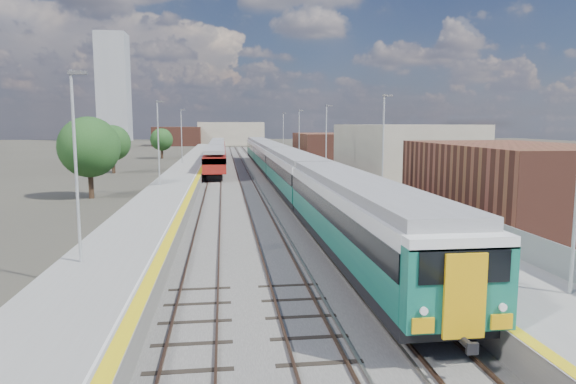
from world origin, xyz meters
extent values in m
plane|color=#47443A|center=(0.00, 50.00, 0.00)|extent=(320.00, 320.00, 0.00)
cube|color=#565451|center=(-2.25, 52.50, 0.03)|extent=(10.50, 155.00, 0.06)
cube|color=#4C3323|center=(0.78, 55.00, 0.11)|extent=(0.07, 160.00, 0.14)
cube|color=#4C3323|center=(2.22, 55.00, 0.11)|extent=(0.07, 160.00, 0.14)
cube|color=#4C3323|center=(-2.72, 55.00, 0.11)|extent=(0.07, 160.00, 0.14)
cube|color=#4C3323|center=(-1.28, 55.00, 0.11)|extent=(0.07, 160.00, 0.14)
cube|color=#4C3323|center=(-6.22, 55.00, 0.11)|extent=(0.07, 160.00, 0.14)
cube|color=#4C3323|center=(-4.78, 55.00, 0.11)|extent=(0.07, 160.00, 0.14)
cube|color=gray|center=(0.45, 55.00, 0.10)|extent=(0.08, 160.00, 0.10)
cube|color=gray|center=(-0.95, 55.00, 0.10)|extent=(0.08, 160.00, 0.10)
cube|color=slate|center=(5.25, 52.50, 0.50)|extent=(4.70, 155.00, 1.00)
cube|color=gray|center=(5.25, 52.50, 1.00)|extent=(4.70, 155.00, 0.03)
cube|color=yellow|center=(3.15, 52.50, 1.02)|extent=(0.40, 155.00, 0.01)
cube|color=gray|center=(7.45, 52.50, 1.60)|extent=(0.06, 155.00, 1.20)
cylinder|color=#9EA0A3|center=(6.60, 22.00, 4.77)|extent=(0.12, 0.12, 7.50)
cube|color=#4C4C4F|center=(6.85, 22.00, 8.42)|extent=(0.70, 0.18, 0.14)
cylinder|color=#9EA0A3|center=(6.60, 42.00, 4.77)|extent=(0.12, 0.12, 7.50)
cube|color=#4C4C4F|center=(6.85, 42.00, 8.42)|extent=(0.70, 0.18, 0.14)
cylinder|color=#9EA0A3|center=(6.60, 62.00, 4.77)|extent=(0.12, 0.12, 7.50)
cube|color=#4C4C4F|center=(6.85, 62.00, 8.42)|extent=(0.70, 0.18, 0.14)
cylinder|color=#9EA0A3|center=(6.60, 82.00, 4.77)|extent=(0.12, 0.12, 7.50)
cube|color=#4C4C4F|center=(6.85, 82.00, 8.42)|extent=(0.70, 0.18, 0.14)
cube|color=slate|center=(-9.05, 52.50, 0.50)|extent=(4.30, 155.00, 1.00)
cube|color=gray|center=(-9.05, 52.50, 1.00)|extent=(4.30, 155.00, 0.03)
cube|color=yellow|center=(-7.15, 52.50, 1.02)|extent=(0.45, 155.00, 0.01)
cube|color=silver|center=(-7.50, 52.50, 1.03)|extent=(0.08, 155.00, 0.01)
cylinder|color=#9EA0A3|center=(-10.20, 8.00, 4.77)|extent=(0.12, 0.12, 7.50)
cube|color=#4C4C4F|center=(-9.95, 8.00, 8.42)|extent=(0.70, 0.18, 0.14)
cylinder|color=#9EA0A3|center=(-10.20, 34.00, 4.77)|extent=(0.12, 0.12, 7.50)
cube|color=#4C4C4F|center=(-9.95, 34.00, 8.42)|extent=(0.70, 0.18, 0.14)
cylinder|color=#9EA0A3|center=(-10.20, 60.00, 4.77)|extent=(0.12, 0.12, 7.50)
cube|color=#4C4C4F|center=(-9.95, 60.00, 8.42)|extent=(0.70, 0.18, 0.14)
cube|color=brown|center=(14.00, 18.00, 2.60)|extent=(9.00, 16.00, 5.20)
cube|color=#9E937E|center=(16.00, 45.00, 3.20)|extent=(11.00, 22.00, 6.40)
cube|color=brown|center=(13.00, 78.00, 2.40)|extent=(8.00, 18.00, 4.80)
cube|color=#9E937E|center=(-2.00, 150.00, 3.50)|extent=(20.00, 14.00, 7.00)
cube|color=brown|center=(-18.00, 145.00, 2.80)|extent=(14.00, 12.00, 5.60)
cube|color=gray|center=(-45.00, 190.00, 20.00)|extent=(11.00, 11.00, 40.00)
cube|color=black|center=(1.50, 9.98, 0.93)|extent=(2.87, 20.59, 0.49)
cube|color=#11594E|center=(1.50, 9.98, 1.77)|extent=(2.98, 20.59, 1.20)
cube|color=black|center=(1.50, 9.98, 2.72)|extent=(3.04, 20.59, 0.82)
cube|color=white|center=(1.50, 9.98, 3.38)|extent=(2.98, 20.59, 0.51)
cube|color=gray|center=(1.50, 9.98, 3.82)|extent=(2.64, 20.59, 0.42)
cube|color=black|center=(1.50, 31.08, 0.93)|extent=(2.87, 20.59, 0.49)
cube|color=#11594E|center=(1.50, 31.08, 1.77)|extent=(2.98, 20.59, 1.20)
cube|color=black|center=(1.50, 31.08, 2.72)|extent=(3.04, 20.59, 0.82)
cube|color=white|center=(1.50, 31.08, 3.38)|extent=(2.98, 20.59, 0.51)
cube|color=gray|center=(1.50, 31.08, 3.82)|extent=(2.64, 20.59, 0.42)
cube|color=black|center=(1.50, 52.17, 0.93)|extent=(2.87, 20.59, 0.49)
cube|color=#11594E|center=(1.50, 52.17, 1.77)|extent=(2.98, 20.59, 1.20)
cube|color=black|center=(1.50, 52.17, 2.72)|extent=(3.04, 20.59, 0.82)
cube|color=white|center=(1.50, 52.17, 3.38)|extent=(2.98, 20.59, 0.51)
cube|color=gray|center=(1.50, 52.17, 3.82)|extent=(2.64, 20.59, 0.42)
cube|color=black|center=(1.50, 73.27, 0.93)|extent=(2.87, 20.59, 0.49)
cube|color=#11594E|center=(1.50, 73.27, 1.77)|extent=(2.98, 20.59, 1.20)
cube|color=black|center=(1.50, 73.27, 2.72)|extent=(3.04, 20.59, 0.82)
cube|color=white|center=(1.50, 73.27, 3.38)|extent=(2.98, 20.59, 0.51)
cube|color=gray|center=(1.50, 73.27, 3.82)|extent=(2.64, 20.59, 0.42)
cube|color=#11594E|center=(1.50, -0.58, 2.27)|extent=(2.96, 0.63, 2.22)
cube|color=black|center=(1.50, -0.91, 2.90)|extent=(2.43, 0.06, 0.84)
cube|color=#D79D0E|center=(1.50, -0.97, 2.17)|extent=(1.11, 0.11, 2.22)
cube|color=black|center=(-5.50, 52.50, 0.44)|extent=(1.79, 15.18, 0.62)
cube|color=maroon|center=(-5.50, 52.50, 1.93)|extent=(2.63, 17.86, 1.88)
cube|color=black|center=(-5.50, 52.50, 2.40)|extent=(2.69, 17.86, 0.66)
cube|color=gray|center=(-5.50, 52.50, 3.34)|extent=(2.35, 17.86, 0.38)
cube|color=black|center=(-5.50, 70.86, 0.44)|extent=(1.79, 15.18, 0.62)
cube|color=maroon|center=(-5.50, 70.86, 1.93)|extent=(2.63, 17.86, 1.88)
cube|color=black|center=(-5.50, 70.86, 2.40)|extent=(2.69, 17.86, 0.66)
cube|color=gray|center=(-5.50, 70.86, 3.34)|extent=(2.35, 17.86, 0.38)
cube|color=black|center=(-5.50, 89.22, 0.44)|extent=(1.79, 15.18, 0.62)
cube|color=maroon|center=(-5.50, 89.22, 1.93)|extent=(2.63, 17.86, 1.88)
cube|color=black|center=(-5.50, 89.22, 2.40)|extent=(2.69, 17.86, 0.66)
cube|color=gray|center=(-5.50, 89.22, 3.34)|extent=(2.35, 17.86, 0.38)
cylinder|color=#382619|center=(-16.00, 33.47, 1.24)|extent=(0.44, 0.44, 2.49)
sphere|color=#1F4018|center=(-16.00, 33.47, 4.49)|extent=(5.25, 5.25, 5.25)
cylinder|color=#382619|center=(-18.90, 57.11, 1.11)|extent=(0.44, 0.44, 2.22)
sphere|color=#1F4018|center=(-18.90, 57.11, 4.01)|extent=(4.68, 4.68, 4.68)
cylinder|color=#382619|center=(-15.92, 85.84, 0.99)|extent=(0.44, 0.44, 1.98)
sphere|color=#1F4018|center=(-15.92, 85.84, 3.57)|extent=(4.18, 4.18, 4.18)
cylinder|color=#382619|center=(24.95, 67.42, 1.03)|extent=(0.44, 0.44, 2.05)
sphere|color=#1F4018|center=(24.95, 67.42, 3.71)|extent=(4.33, 4.33, 4.33)
camera|label=1|loc=(-4.49, -12.78, 6.48)|focal=32.00mm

